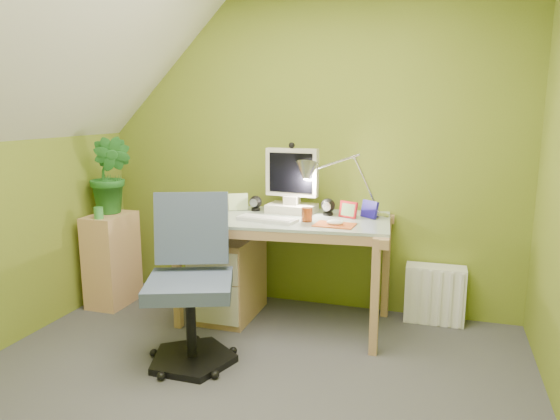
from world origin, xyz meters
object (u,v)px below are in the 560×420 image
(monitor, at_px, (292,177))
(radiator, at_px, (435,294))
(desk, at_px, (284,270))
(potted_plant, at_px, (111,175))
(desk_lamp, at_px, (355,171))
(side_ledge, at_px, (112,259))
(task_chair, at_px, (189,282))

(monitor, distance_m, radiator, 1.31)
(desk, relative_size, potted_plant, 2.41)
(desk, xyz_separation_m, potted_plant, (-1.38, -0.01, 0.62))
(desk_lamp, xyz_separation_m, radiator, (0.57, 0.14, -0.87))
(desk_lamp, distance_m, side_ledge, 1.98)
(monitor, bearing_deg, potted_plant, -168.75)
(desk, relative_size, side_ledge, 2.01)
(task_chair, bearing_deg, potted_plant, 123.51)
(potted_plant, height_order, radiator, potted_plant)
(desk_lamp, height_order, task_chair, desk_lamp)
(desk_lamp, bearing_deg, desk, -163.82)
(side_ledge, xyz_separation_m, radiator, (2.40, 0.38, -0.15))
(side_ledge, bearing_deg, radiator, 8.98)
(monitor, relative_size, task_chair, 0.52)
(desk_lamp, relative_size, radiator, 1.53)
(side_ledge, bearing_deg, potted_plant, 90.00)
(radiator, bearing_deg, task_chair, -143.22)
(monitor, relative_size, desk_lamp, 0.83)
(desk, height_order, side_ledge, desk)
(desk_lamp, relative_size, potted_plant, 1.06)
(monitor, bearing_deg, desk, -86.56)
(side_ledge, xyz_separation_m, potted_plant, (0.00, 0.05, 0.65))
(monitor, relative_size, radiator, 1.26)
(desk, relative_size, radiator, 3.47)
(monitor, distance_m, task_chair, 1.12)
(desk_lamp, xyz_separation_m, task_chair, (-0.80, -0.92, -0.58))
(desk_lamp, bearing_deg, side_ledge, -178.18)
(potted_plant, distance_m, radiator, 2.55)
(monitor, height_order, side_ledge, monitor)
(side_ledge, distance_m, radiator, 2.43)
(desk, bearing_deg, monitor, 84.32)
(desk_lamp, xyz_separation_m, side_ledge, (-1.83, -0.24, -0.72))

